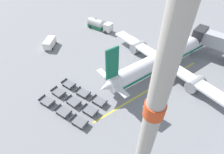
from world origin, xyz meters
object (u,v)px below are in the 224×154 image
Objects in this scene: baggage_dolly_row_near_col_a at (47,101)px; baggage_dolly_row_mid_b_col_b at (83,93)px; baggage_dolly_row_mid_b_col_c at (99,101)px; baggage_dolly_row_mid_b_col_a at (69,84)px; baggage_dolly_row_mid_a_col_b at (73,102)px; airplane at (165,57)px; baggage_dolly_row_mid_a_col_c at (90,110)px; baggage_dolly_row_near_col_c at (79,122)px; baggage_dolly_row_mid_a_col_a at (59,92)px; service_van at (50,43)px; fuel_tanker_primary at (99,25)px; baggage_dolly_row_near_col_b at (63,111)px.

baggage_dolly_row_mid_b_col_b is at bearing 64.32° from baggage_dolly_row_near_col_a.
baggage_dolly_row_mid_b_col_c is at bearing 12.85° from baggage_dolly_row_mid_b_col_b.
baggage_dolly_row_near_col_a and baggage_dolly_row_mid_b_col_a have the same top height.
airplane is at bearing 75.17° from baggage_dolly_row_mid_a_col_b.
baggage_dolly_row_near_col_a is at bearing -148.66° from baggage_dolly_row_mid_a_col_c.
baggage_dolly_row_mid_a_col_b is (3.56, 3.54, 0.00)m from baggage_dolly_row_near_col_a.
baggage_dolly_row_near_col_c is 1.00× the size of baggage_dolly_row_mid_a_col_c.
baggage_dolly_row_near_col_c is at bearing -7.51° from baggage_dolly_row_mid_a_col_a.
baggage_dolly_row_near_col_a is 8.12m from baggage_dolly_row_near_col_c.
service_van is 26.99m from baggage_dolly_row_near_col_c.
baggage_dolly_row_near_col_c is (24.15, -25.45, -0.91)m from fuel_tanker_primary.
baggage_dolly_row_mid_a_col_a is at bearing 172.49° from baggage_dolly_row_near_col_c.
baggage_dolly_row_mid_b_col_a is at bearing 138.34° from baggage_dolly_row_near_col_b.
airplane reaches higher than service_van.
baggage_dolly_row_mid_b_col_c is (6.87, 7.14, 0.00)m from baggage_dolly_row_near_col_a.
baggage_dolly_row_mid_a_col_a is 4.93m from baggage_dolly_row_mid_b_col_b.
airplane is at bearing 62.21° from baggage_dolly_row_mid_b_col_a.
baggage_dolly_row_near_col_a and baggage_dolly_row_mid_b_col_b have the same top height.
fuel_tanker_primary is 16.55m from service_van.
baggage_dolly_row_mid_b_col_a is at bearing -117.79° from airplane.
baggage_dolly_row_mid_a_col_a and baggage_dolly_row_mid_b_col_b have the same top height.
baggage_dolly_row_near_col_b is (-5.11, -24.33, -2.32)m from airplane.
baggage_dolly_row_mid_a_col_b is at bearing -132.55° from baggage_dolly_row_mid_b_col_c.
baggage_dolly_row_mid_b_col_a is at bearing 101.14° from baggage_dolly_row_mid_a_col_a.
airplane is 20.13m from baggage_dolly_row_mid_b_col_b.
airplane reaches higher than baggage_dolly_row_mid_a_col_a.
fuel_tanker_primary is 2.39× the size of baggage_dolly_row_mid_b_col_b.
baggage_dolly_row_near_col_a is at bearing -133.87° from baggage_dolly_row_mid_b_col_c.
baggage_dolly_row_mid_a_col_a is 8.05m from baggage_dolly_row_mid_a_col_c.
baggage_dolly_row_mid_b_col_c is at bearing 30.43° from baggage_dolly_row_mid_a_col_a.
baggage_dolly_row_near_col_a is 1.00× the size of baggage_dolly_row_near_col_c.
baggage_dolly_row_mid_b_col_a is at bearing -17.10° from service_van.
baggage_dolly_row_near_col_b is 1.00× the size of baggage_dolly_row_mid_a_col_c.
baggage_dolly_row_mid_b_col_a and baggage_dolly_row_mid_b_col_c have the same top height.
baggage_dolly_row_mid_b_col_b is at bearing 101.50° from baggage_dolly_row_mid_a_col_b.
baggage_dolly_row_near_col_c is 4.75m from baggage_dolly_row_mid_a_col_b.
baggage_dolly_row_near_col_a is (17.51, -10.65, -0.69)m from service_van.
baggage_dolly_row_near_col_b is 1.00× the size of baggage_dolly_row_mid_b_col_c.
baggage_dolly_row_near_col_b is at bearing -113.22° from baggage_dolly_row_mid_b_col_c.
airplane is 27.00m from baggage_dolly_row_near_col_a.
baggage_dolly_row_mid_a_col_a is at bearing -169.80° from baggage_dolly_row_mid_a_col_b.
airplane reaches higher than baggage_dolly_row_mid_a_col_b.
baggage_dolly_row_near_col_a is at bearing -110.24° from airplane.
airplane is 9.84× the size of baggage_dolly_row_near_col_a.
baggage_dolly_row_near_col_b is at bearing -41.66° from baggage_dolly_row_mid_b_col_a.
baggage_dolly_row_near_col_a and baggage_dolly_row_mid_a_col_b have the same top height.
baggage_dolly_row_near_col_c is at bearing -19.38° from service_van.
airplane is 25.62m from fuel_tanker_primary.
baggage_dolly_row_near_col_c is 1.00× the size of baggage_dolly_row_mid_b_col_a.
baggage_dolly_row_near_col_c is at bearing -78.81° from baggage_dolly_row_mid_b_col_c.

